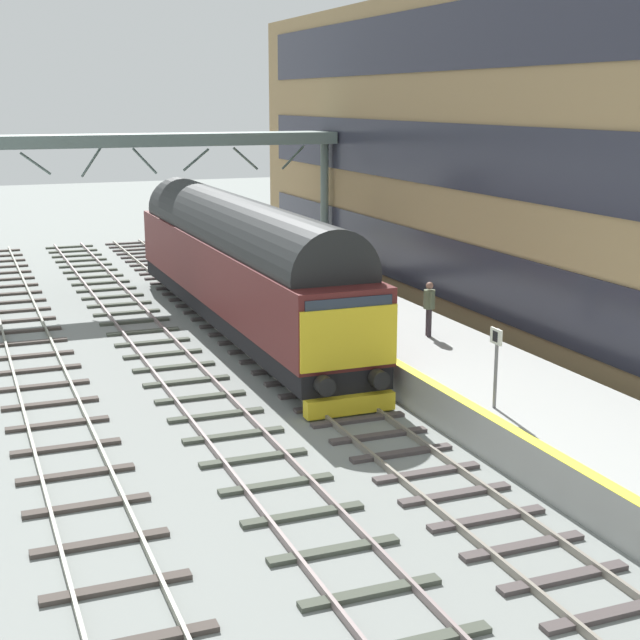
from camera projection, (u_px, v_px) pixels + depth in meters
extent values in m
plane|color=gray|center=(322.00, 394.00, 25.73)|extent=(140.00, 140.00, 0.00)
cube|color=gray|center=(298.00, 394.00, 25.46)|extent=(0.07, 60.00, 0.15)
cube|color=gray|center=(346.00, 388.00, 25.97)|extent=(0.07, 60.00, 0.15)
cube|color=#4A4241|center=(611.00, 614.00, 14.64)|extent=(2.50, 0.26, 0.09)
cube|color=#4A4241|center=(564.00, 578.00, 15.75)|extent=(2.50, 0.26, 0.09)
cube|color=#4A4241|center=(523.00, 546.00, 16.86)|extent=(2.50, 0.26, 0.09)
cube|color=#4A4241|center=(487.00, 519.00, 17.97)|extent=(2.50, 0.26, 0.09)
cube|color=#4A4241|center=(455.00, 494.00, 19.07)|extent=(2.50, 0.26, 0.09)
cube|color=#4A4241|center=(427.00, 473.00, 20.18)|extent=(2.50, 0.26, 0.09)
cube|color=#4A4241|center=(401.00, 453.00, 21.29)|extent=(2.50, 0.26, 0.09)
cube|color=#4A4241|center=(379.00, 436.00, 22.40)|extent=(2.50, 0.26, 0.09)
cube|color=#4A4241|center=(358.00, 420.00, 23.51)|extent=(2.50, 0.26, 0.09)
cube|color=#4A4241|center=(339.00, 405.00, 24.61)|extent=(2.50, 0.26, 0.09)
cube|color=#4A4241|center=(322.00, 392.00, 25.72)|extent=(2.50, 0.26, 0.09)
cube|color=#4A4241|center=(306.00, 380.00, 26.83)|extent=(2.50, 0.26, 0.09)
cube|color=#4A4241|center=(292.00, 369.00, 27.94)|extent=(2.50, 0.26, 0.09)
cube|color=#4A4241|center=(278.00, 359.00, 29.05)|extent=(2.50, 0.26, 0.09)
cube|color=#4A4241|center=(266.00, 349.00, 30.15)|extent=(2.50, 0.26, 0.09)
cube|color=#4A4241|center=(254.00, 340.00, 31.26)|extent=(2.50, 0.26, 0.09)
cube|color=#4A4241|center=(244.00, 332.00, 32.37)|extent=(2.50, 0.26, 0.09)
cube|color=#4A4241|center=(234.00, 324.00, 33.48)|extent=(2.50, 0.26, 0.09)
cube|color=#4A4241|center=(224.00, 317.00, 34.58)|extent=(2.50, 0.26, 0.09)
cube|color=#4A4241|center=(215.00, 310.00, 35.69)|extent=(2.50, 0.26, 0.09)
cube|color=#4A4241|center=(207.00, 304.00, 36.80)|extent=(2.50, 0.26, 0.09)
cube|color=#4A4241|center=(199.00, 298.00, 37.91)|extent=(2.50, 0.26, 0.09)
cube|color=#4A4241|center=(192.00, 292.00, 39.02)|extent=(2.50, 0.26, 0.09)
cube|color=#4A4241|center=(185.00, 287.00, 40.12)|extent=(2.50, 0.26, 0.09)
cube|color=#4A4241|center=(178.00, 282.00, 41.23)|extent=(2.50, 0.26, 0.09)
cube|color=#4A4241|center=(172.00, 277.00, 42.34)|extent=(2.50, 0.26, 0.09)
cube|color=#4A4241|center=(166.00, 273.00, 43.45)|extent=(2.50, 0.26, 0.09)
cube|color=#4A4241|center=(161.00, 268.00, 44.56)|extent=(2.50, 0.26, 0.09)
cube|color=#4A4241|center=(155.00, 264.00, 45.66)|extent=(2.50, 0.26, 0.09)
cube|color=#4A4241|center=(150.00, 260.00, 46.77)|extent=(2.50, 0.26, 0.09)
cube|color=#4A4241|center=(145.00, 256.00, 47.88)|extent=(2.50, 0.26, 0.09)
cube|color=#4A4241|center=(141.00, 253.00, 48.99)|extent=(2.50, 0.26, 0.09)
cube|color=#4A4241|center=(136.00, 250.00, 50.10)|extent=(2.50, 0.26, 0.09)
cube|color=#4A4241|center=(132.00, 246.00, 51.20)|extent=(2.50, 0.26, 0.09)
cube|color=#4A4241|center=(128.00, 243.00, 52.31)|extent=(2.50, 0.26, 0.09)
cube|color=gray|center=(181.00, 408.00, 24.30)|extent=(0.07, 60.00, 0.15)
cube|color=gray|center=(234.00, 402.00, 24.81)|extent=(0.07, 60.00, 0.15)
cube|color=#44493E|center=(371.00, 593.00, 15.28)|extent=(2.50, 0.26, 0.09)
cube|color=#44493E|center=(334.00, 550.00, 16.71)|extent=(2.50, 0.26, 0.09)
cube|color=#44493E|center=(303.00, 515.00, 18.14)|extent=(2.50, 0.26, 0.09)
cube|color=#44493E|center=(276.00, 484.00, 19.56)|extent=(2.50, 0.26, 0.09)
cube|color=#44493E|center=(254.00, 458.00, 20.99)|extent=(2.50, 0.26, 0.09)
cube|color=#44493E|center=(234.00, 435.00, 22.42)|extent=(2.50, 0.26, 0.09)
cube|color=#44493E|center=(216.00, 415.00, 23.85)|extent=(2.50, 0.26, 0.09)
cube|color=#44493E|center=(200.00, 397.00, 25.28)|extent=(2.50, 0.26, 0.09)
cube|color=#44493E|center=(187.00, 381.00, 26.71)|extent=(2.50, 0.26, 0.09)
cube|color=#44493E|center=(174.00, 367.00, 28.14)|extent=(2.50, 0.26, 0.09)
cube|color=#44493E|center=(163.00, 354.00, 29.57)|extent=(2.50, 0.26, 0.09)
cube|color=#44493E|center=(153.00, 342.00, 30.99)|extent=(2.50, 0.26, 0.09)
cube|color=#44493E|center=(143.00, 332.00, 32.42)|extent=(2.50, 0.26, 0.09)
cube|color=#44493E|center=(135.00, 322.00, 33.85)|extent=(2.50, 0.26, 0.09)
cube|color=#44493E|center=(127.00, 313.00, 35.28)|extent=(2.50, 0.26, 0.09)
cube|color=#44493E|center=(120.00, 304.00, 36.71)|extent=(2.50, 0.26, 0.09)
cube|color=#44493E|center=(113.00, 297.00, 38.14)|extent=(2.50, 0.26, 0.09)
cube|color=#44493E|center=(107.00, 290.00, 39.57)|extent=(2.50, 0.26, 0.09)
cube|color=#44493E|center=(101.00, 283.00, 40.99)|extent=(2.50, 0.26, 0.09)
cube|color=#44493E|center=(95.00, 277.00, 42.42)|extent=(2.50, 0.26, 0.09)
cube|color=#44493E|center=(90.00, 271.00, 43.85)|extent=(2.50, 0.26, 0.09)
cube|color=#44493E|center=(86.00, 266.00, 45.28)|extent=(2.50, 0.26, 0.09)
cube|color=#44493E|center=(81.00, 260.00, 46.71)|extent=(2.50, 0.26, 0.09)
cube|color=#44493E|center=(77.00, 256.00, 48.14)|extent=(2.50, 0.26, 0.09)
cube|color=#44493E|center=(73.00, 251.00, 49.57)|extent=(2.50, 0.26, 0.09)
cube|color=#44493E|center=(69.00, 247.00, 50.99)|extent=(2.50, 0.26, 0.09)
cube|color=gray|center=(28.00, 427.00, 22.93)|extent=(0.07, 60.00, 0.15)
cube|color=gray|center=(87.00, 419.00, 23.44)|extent=(0.07, 60.00, 0.15)
cube|color=#453E39|center=(117.00, 588.00, 15.44)|extent=(2.50, 0.26, 0.09)
cube|color=#453E39|center=(101.00, 543.00, 16.99)|extent=(2.50, 0.26, 0.09)
cube|color=#453E39|center=(87.00, 506.00, 18.54)|extent=(2.50, 0.26, 0.09)
cube|color=#453E39|center=(76.00, 474.00, 20.09)|extent=(2.50, 0.26, 0.09)
cube|color=#453E39|center=(66.00, 447.00, 21.64)|extent=(2.50, 0.26, 0.09)
cube|color=#453E39|center=(58.00, 424.00, 23.19)|extent=(2.50, 0.26, 0.09)
cube|color=#453E39|center=(50.00, 404.00, 24.74)|extent=(2.50, 0.26, 0.09)
cube|color=#453E39|center=(44.00, 386.00, 26.29)|extent=(2.50, 0.26, 0.09)
cube|color=#453E39|center=(38.00, 370.00, 27.84)|extent=(2.50, 0.26, 0.09)
cube|color=#453E39|center=(33.00, 356.00, 29.40)|extent=(2.50, 0.26, 0.09)
cube|color=#453E39|center=(28.00, 343.00, 30.95)|extent=(2.50, 0.26, 0.09)
cube|color=#453E39|center=(24.00, 331.00, 32.50)|extent=(2.50, 0.26, 0.09)
cube|color=#453E39|center=(20.00, 320.00, 34.05)|extent=(2.50, 0.26, 0.09)
cube|color=#453E39|center=(17.00, 311.00, 35.60)|extent=(2.50, 0.26, 0.09)
cube|color=#453E39|center=(14.00, 302.00, 37.15)|extent=(2.50, 0.26, 0.09)
cube|color=#453E39|center=(11.00, 294.00, 38.70)|extent=(2.50, 0.26, 0.09)
cube|color=#453E39|center=(8.00, 286.00, 40.25)|extent=(2.50, 0.26, 0.09)
cube|color=#453E39|center=(6.00, 279.00, 41.80)|extent=(2.50, 0.26, 0.09)
cube|color=#453E39|center=(3.00, 273.00, 43.36)|extent=(2.50, 0.26, 0.09)
cube|color=#453E39|center=(1.00, 267.00, 44.91)|extent=(2.50, 0.26, 0.09)
cube|color=#9D9F9D|center=(438.00, 363.00, 26.91)|extent=(4.00, 44.00, 1.00)
cube|color=yellow|center=(380.00, 352.00, 26.13)|extent=(0.30, 44.00, 0.01)
cube|color=#9A7D54|center=(518.00, 162.00, 31.61)|extent=(4.18, 40.36, 11.67)
cube|color=#2B2D3A|center=(460.00, 273.00, 31.71)|extent=(0.06, 37.13, 2.18)
cube|color=#2B2D3A|center=(464.00, 157.00, 30.81)|extent=(0.06, 37.13, 2.18)
cube|color=#2B2D3A|center=(468.00, 34.00, 29.91)|extent=(0.06, 37.13, 2.18)
cube|color=black|center=(239.00, 308.00, 32.60)|extent=(2.56, 19.23, 0.60)
cube|color=#541D1C|center=(239.00, 269.00, 32.29)|extent=(2.70, 19.23, 2.10)
cylinder|color=black|center=(238.00, 234.00, 32.01)|extent=(2.56, 17.70, 2.57)
cube|color=yellow|center=(349.00, 338.00, 23.59)|extent=(2.65, 0.08, 1.58)
cube|color=#232D3D|center=(349.00, 310.00, 23.44)|extent=(2.38, 0.04, 0.64)
cube|color=#232D3D|center=(276.00, 258.00, 32.71)|extent=(0.04, 13.46, 0.44)
cylinder|color=black|center=(325.00, 386.00, 23.38)|extent=(0.48, 0.35, 0.48)
cylinder|color=black|center=(379.00, 379.00, 23.92)|extent=(0.48, 0.35, 0.48)
cube|color=yellow|center=(350.00, 404.00, 23.93)|extent=(2.43, 0.36, 0.47)
cylinder|color=black|center=(322.00, 376.00, 25.58)|extent=(1.64, 1.04, 1.04)
cylinder|color=black|center=(308.00, 366.00, 26.58)|extent=(1.64, 1.04, 1.04)
cylinder|color=black|center=(295.00, 356.00, 27.57)|extent=(1.64, 1.04, 1.04)
cylinder|color=black|center=(199.00, 287.00, 37.76)|extent=(1.64, 1.04, 1.04)
cylinder|color=black|center=(193.00, 282.00, 38.76)|extent=(1.64, 1.04, 1.04)
cylinder|color=black|center=(186.00, 277.00, 39.76)|extent=(1.64, 1.04, 1.04)
cylinder|color=slate|center=(496.00, 368.00, 21.24)|extent=(0.08, 0.08, 1.87)
cube|color=white|center=(496.00, 336.00, 21.05)|extent=(0.05, 0.44, 0.36)
cube|color=black|center=(495.00, 336.00, 21.04)|extent=(0.01, 0.20, 0.24)
cylinder|color=#332B2F|center=(429.00, 323.00, 27.74)|extent=(0.13, 0.13, 0.84)
cylinder|color=#332B2F|center=(428.00, 321.00, 27.93)|extent=(0.13, 0.13, 0.84)
cylinder|color=#555F46|center=(429.00, 299.00, 27.67)|extent=(0.42, 0.42, 0.56)
sphere|color=#936756|center=(430.00, 286.00, 27.58)|extent=(0.22, 0.22, 0.22)
cylinder|color=#555F46|center=(431.00, 301.00, 27.47)|extent=(0.09, 0.09, 0.52)
cylinder|color=#555F46|center=(428.00, 298.00, 27.88)|extent=(0.09, 0.09, 0.52)
cylinder|color=slate|center=(324.00, 211.00, 41.87)|extent=(0.36, 0.36, 6.02)
cube|color=slate|center=(144.00, 140.00, 38.26)|extent=(16.37, 2.00, 0.50)
cylinder|color=slate|center=(35.00, 164.00, 36.90)|extent=(1.16, 0.10, 0.94)
cylinder|color=slate|center=(91.00, 162.00, 37.68)|extent=(0.89, 0.10, 1.20)
cylinder|color=slate|center=(145.00, 161.00, 38.45)|extent=(1.01, 0.10, 1.11)
cylinder|color=slate|center=(196.00, 160.00, 39.23)|extent=(1.16, 0.10, 0.94)
cylinder|color=slate|center=(246.00, 159.00, 40.01)|extent=(1.12, 0.10, 1.00)
cylinder|color=slate|center=(293.00, 157.00, 40.78)|extent=(1.08, 0.10, 1.04)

